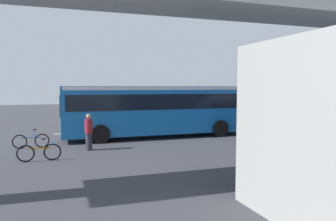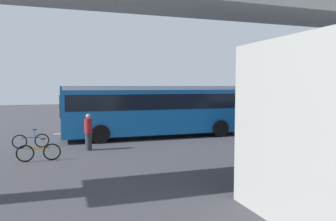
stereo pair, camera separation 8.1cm
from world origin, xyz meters
TOP-DOWN VIEW (x-y plane):
  - ground at (0.00, 0.00)m, footprint 80.00×80.00m
  - city_bus at (0.79, 0.99)m, footprint 11.54×2.85m
  - parked_van at (-5.49, 5.41)m, footprint 4.80×2.17m
  - bicycle_orange at (7.44, 5.74)m, footprint 1.77×0.44m
  - bicycle_blue at (7.99, 2.53)m, footprint 1.77×0.44m
  - pedestrian at (5.25, 4.01)m, footprint 0.38×0.38m
  - traffic_sign at (6.30, -3.36)m, footprint 0.08×0.60m
  - lane_dash_leftmost at (-6.00, -2.24)m, footprint 2.00×0.20m
  - lane_dash_left at (-2.00, -2.24)m, footprint 2.00×0.20m
  - lane_dash_centre at (2.00, -2.24)m, footprint 2.00×0.20m
  - lane_dash_right at (6.00, -2.24)m, footprint 2.00×0.20m
  - pedestrian_overpass at (0.00, 10.19)m, footprint 26.08×2.60m

SIDE VIEW (x-z plane):
  - ground at x=0.00m, z-range 0.00..0.00m
  - lane_dash_leftmost at x=-6.00m, z-range 0.00..0.01m
  - lane_dash_left at x=-2.00m, z-range 0.00..0.01m
  - lane_dash_centre at x=2.00m, z-range 0.00..0.01m
  - lane_dash_right at x=6.00m, z-range 0.00..0.01m
  - bicycle_orange at x=7.44m, z-range -0.11..0.85m
  - bicycle_blue at x=7.99m, z-range -0.11..0.85m
  - pedestrian at x=5.25m, z-range -0.01..1.78m
  - parked_van at x=-5.49m, z-range 0.16..2.21m
  - city_bus at x=0.79m, z-range 0.31..3.46m
  - traffic_sign at x=6.30m, z-range 0.49..3.29m
  - pedestrian_overpass at x=0.00m, z-range 1.76..9.02m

